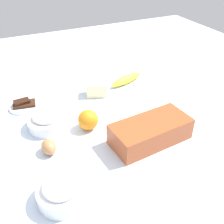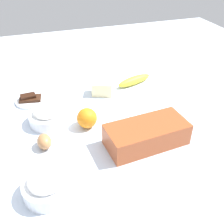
{
  "view_description": "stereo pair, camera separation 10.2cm",
  "coord_description": "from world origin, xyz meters",
  "views": [
    {
      "loc": [
        0.36,
        0.76,
        0.61
      ],
      "look_at": [
        0.0,
        0.0,
        0.04
      ],
      "focal_mm": 42.28,
      "sensor_mm": 36.0,
      "label": 1
    },
    {
      "loc": [
        0.26,
        0.8,
        0.61
      ],
      "look_at": [
        0.0,
        0.0,
        0.04
      ],
      "focal_mm": 42.28,
      "sensor_mm": 36.0,
      "label": 2
    }
  ],
  "objects": [
    {
      "name": "sugar_bowl",
      "position": [
        0.28,
        0.28,
        0.03
      ],
      "size": [
        0.14,
        0.14,
        0.07
      ],
      "color": "white",
      "rests_on": "ground_plane"
    },
    {
      "name": "flour_bowl",
      "position": [
        0.24,
        -0.07,
        0.03
      ],
      "size": [
        0.14,
        0.14,
        0.07
      ],
      "color": "white",
      "rests_on": "ground_plane"
    },
    {
      "name": "ground_plane",
      "position": [
        0.0,
        0.0,
        -0.01
      ],
      "size": [
        2.4,
        2.4,
        0.02
      ],
      "primitive_type": "cube",
      "color": "silver"
    },
    {
      "name": "banana",
      "position": [
        -0.2,
        -0.25,
        0.02
      ],
      "size": [
        0.19,
        0.1,
        0.04
      ],
      "primitive_type": "ellipsoid",
      "rotation": [
        0.0,
        0.0,
        0.3
      ],
      "color": "yellow",
      "rests_on": "ground_plane"
    },
    {
      "name": "egg_near_butter",
      "position": [
        0.27,
        0.08,
        0.02
      ],
      "size": [
        0.05,
        0.07,
        0.05
      ],
      "primitive_type": "ellipsoid",
      "rotation": [
        0.0,
        1.57,
        1.65
      ],
      "color": "#AF7647",
      "rests_on": "ground_plane"
    },
    {
      "name": "loaf_pan",
      "position": [
        -0.07,
        0.17,
        0.04
      ],
      "size": [
        0.29,
        0.15,
        0.08
      ],
      "rotation": [
        0.0,
        0.0,
        0.09
      ],
      "color": "#9E4723",
      "rests_on": "ground_plane"
    },
    {
      "name": "butter_block",
      "position": [
        -0.02,
        -0.21,
        0.03
      ],
      "size": [
        0.11,
        0.09,
        0.06
      ],
      "primitive_type": "cube",
      "rotation": [
        0.0,
        0.0,
        -0.39
      ],
      "color": "#F4EDB2",
      "rests_on": "ground_plane"
    },
    {
      "name": "orange_fruit",
      "position": [
        0.1,
        0.01,
        0.04
      ],
      "size": [
        0.08,
        0.08,
        0.08
      ],
      "primitive_type": "sphere",
      "color": "orange",
      "rests_on": "ground_plane"
    },
    {
      "name": "chocolate_plate",
      "position": [
        0.3,
        -0.24,
        0.01
      ],
      "size": [
        0.13,
        0.13,
        0.03
      ],
      "color": "white",
      "rests_on": "ground_plane"
    }
  ]
}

